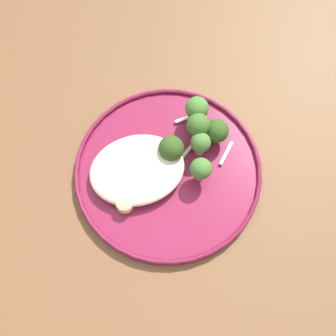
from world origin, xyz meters
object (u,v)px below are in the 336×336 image
broccoli_floret_tall_stalk (218,134)px  broccoli_floret_beside_noodles (200,143)px  dinner_plate (168,171)px  broccoli_floret_near_rim (201,169)px  broccoli_floret_split_head (169,149)px  broccoli_floret_left_leaning (198,126)px  seared_scallop_rear_pale (136,170)px  seared_scallop_tiny_bay (111,178)px  seared_scallop_front_small (158,169)px  broccoli_floret_rear_charred (197,109)px  seared_scallop_on_noodles (125,204)px

broccoli_floret_tall_stalk → broccoli_floret_beside_noodles: 0.03m
broccoli_floret_tall_stalk → dinner_plate: bearing=-161.4°
broccoli_floret_near_rim → broccoli_floret_split_head: 0.06m
broccoli_floret_near_rim → broccoli_floret_left_leaning: bearing=77.7°
broccoli_floret_left_leaning → broccoli_floret_tall_stalk: bearing=-29.0°
seared_scallop_rear_pale → broccoli_floret_left_leaning: (0.11, 0.04, 0.03)m
dinner_plate → broccoli_floret_beside_noodles: size_ratio=5.74×
seared_scallop_tiny_bay → seared_scallop_front_small: bearing=-3.6°
broccoli_floret_near_rim → broccoli_floret_rear_charred: bearing=77.4°
broccoli_floret_near_rim → seared_scallop_tiny_bay: bearing=167.7°
dinner_plate → broccoli_floret_rear_charred: broccoli_floret_rear_charred is taller
broccoli_floret_beside_noodles → broccoli_floret_rear_charred: size_ratio=0.93×
seared_scallop_on_noodles → broccoli_floret_rear_charred: size_ratio=0.46×
seared_scallop_front_small → dinner_plate: bearing=-5.6°
broccoli_floret_split_head → seared_scallop_on_noodles: bearing=-143.4°
dinner_plate → seared_scallop_tiny_bay: seared_scallop_tiny_bay is taller
broccoli_floret_rear_charred → broccoli_floret_split_head: broccoli_floret_rear_charred is taller
dinner_plate → broccoli_floret_tall_stalk: size_ratio=6.04×
seared_scallop_tiny_bay → broccoli_floret_tall_stalk: (0.17, 0.02, 0.02)m
seared_scallop_rear_pale → broccoli_floret_beside_noodles: (0.10, 0.01, 0.02)m
seared_scallop_on_noodles → seared_scallop_rear_pale: same height
seared_scallop_tiny_bay → broccoli_floret_left_leaning: (0.15, 0.04, 0.03)m
seared_scallop_tiny_bay → broccoli_floret_tall_stalk: bearing=7.5°
seared_scallop_on_noodles → broccoli_floret_left_leaning: 0.16m
broccoli_floret_rear_charred → seared_scallop_rear_pale: bearing=-149.5°
seared_scallop_tiny_bay → broccoli_floret_near_rim: size_ratio=0.61×
seared_scallop_rear_pale → broccoli_floret_rear_charred: (0.11, 0.07, 0.02)m
seared_scallop_on_noodles → broccoli_floret_split_head: bearing=36.6°
dinner_plate → broccoli_floret_tall_stalk: bearing=18.6°
seared_scallop_front_small → broccoli_floret_split_head: broccoli_floret_split_head is taller
dinner_plate → broccoli_floret_left_leaning: 0.08m
seared_scallop_tiny_bay → broccoli_floret_near_rim: bearing=-12.3°
seared_scallop_on_noodles → broccoli_floret_left_leaning: bearing=32.2°
broccoli_floret_split_head → broccoli_floret_left_leaning: size_ratio=0.85×
seared_scallop_rear_pale → broccoli_floret_split_head: broccoli_floret_split_head is taller
seared_scallop_front_small → broccoli_floret_tall_stalk: (0.10, 0.03, 0.02)m
seared_scallop_on_noodles → broccoli_floret_tall_stalk: 0.18m
broccoli_floret_split_head → broccoli_floret_rear_charred: bearing=42.7°
broccoli_floret_tall_stalk → broccoli_floret_split_head: broccoli_floret_split_head is taller
seared_scallop_rear_pale → broccoli_floret_tall_stalk: bearing=8.6°
seared_scallop_tiny_bay → broccoli_floret_rear_charred: 0.17m
dinner_plate → broccoli_floret_rear_charred: (0.07, 0.08, 0.04)m
dinner_plate → broccoli_floret_split_head: (0.01, 0.02, 0.03)m
broccoli_floret_tall_stalk → broccoli_floret_left_leaning: 0.03m
seared_scallop_tiny_bay → seared_scallop_front_small: size_ratio=1.15×
broccoli_floret_left_leaning → broccoli_floret_split_head: bearing=-156.1°
dinner_plate → broccoli_floret_split_head: size_ratio=5.72×
broccoli_floret_split_head → broccoli_floret_near_rim: bearing=-50.3°
broccoli_floret_rear_charred → broccoli_floret_split_head: (-0.06, -0.05, -0.00)m
broccoli_floret_rear_charred → broccoli_floret_split_head: bearing=-137.3°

